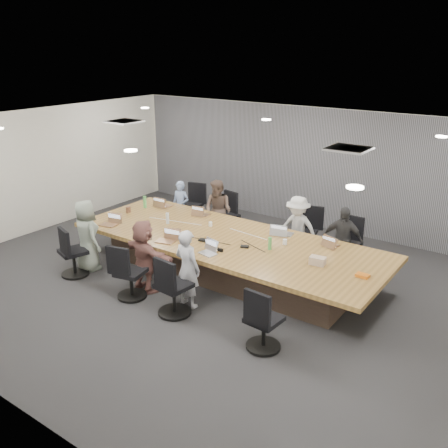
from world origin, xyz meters
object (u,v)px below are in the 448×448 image
Objects in this scene: chair_6 at (174,290)px; snack_packet at (363,276)px; chair_4 at (73,256)px; person_6 at (187,269)px; chair_7 at (264,324)px; chair_0 at (190,209)px; conference_table at (227,255)px; laptop_1 at (203,214)px; bottle_clear at (167,218)px; laptop_3 at (330,245)px; stapler at (219,250)px; person_5 at (144,256)px; laptop_2 at (284,234)px; laptop_5 at (165,241)px; laptop_6 at (208,254)px; bottle_green_right at (270,243)px; laptop_0 at (165,205)px; person_3 at (342,240)px; person_2 at (297,229)px; person_1 at (218,211)px; chair_3 at (348,248)px; bottle_green_left at (145,202)px; laptop_4 at (108,225)px; chair_1 at (227,219)px; person_0 at (181,206)px; person_4 at (87,235)px; chair_2 at (305,236)px; chair_5 at (131,276)px; mug_brown at (128,210)px.

chair_6 reaches higher than snack_packet.
person_6 is at bearing 25.98° from chair_4.
chair_0 is at bearing 144.25° from chair_7.
conference_table is 2.88m from chair_4.
chair_0 reaches higher than laptop_1.
bottle_clear is at bearing -178.49° from conference_table.
laptop_3 is 1.94× the size of stapler.
laptop_3 is 3.32m from person_5.
laptop_2 is (-1.08, 2.50, 0.36)m from chair_7.
laptop_6 is (0.97, 0.00, 0.00)m from laptop_5.
bottle_green_right reaches higher than conference_table.
person_3 is (3.97, 0.55, -0.09)m from laptop_0.
person_2 is (0.60, 3.05, 0.25)m from chair_6.
chair_7 is 2.71× the size of laptop_1.
person_6 is at bearing 172.14° from chair_7.
person_1 reaches higher than laptop_6.
chair_3 is at bearing -147.59° from laptop_2.
snack_packet is (2.41, 0.47, -0.01)m from stapler.
bottle_green_left is at bearing 18.05° from laptop_3.
person_1 is 4.20× the size of laptop_4.
laptop_0 is 2.90m from laptop_6.
chair_1 is 0.96× the size of chair_4.
laptop_4 is at bearing 165.58° from chair_6.
chair_1 is at bearing 135.57° from chair_7.
laptop_3 is 0.91× the size of laptop_4.
person_0 reaches higher than laptop_6.
person_0 is at bearing 109.64° from laptop_5.
person_1 is 8.92× the size of stapler.
person_1 reaches higher than bottle_green_right.
chair_0 is 3.06m from person_4.
laptop_6 is 0.23m from stapler.
chair_1 is 0.92× the size of chair_2.
chair_2 is 2.37m from stapler.
chair_5 is at bearing -120.86° from person_2.
laptop_0 is (0.00, -0.90, 0.32)m from chair_0.
laptop_6 is at bearing 29.93° from chair_5.
chair_0 is 2.53× the size of laptop_2.
laptop_3 is at bearing -129.73° from person_5.
mug_brown is (-3.35, -1.69, 0.38)m from chair_2.
chair_3 is at bearing 21.46° from mug_brown.
bottle_green_left is (-0.26, -0.34, 0.12)m from laptop_0.
chair_7 is at bearing -12.86° from chair_5.
laptop_5 is at bearing 110.85° from chair_1.
laptop_4 is 0.25× the size of person_5.
laptop_5 is at bearing -36.22° from bottle_green_left.
laptop_2 is 1.00× the size of laptop_5.
chair_0 reaches higher than snack_packet.
snack_packet is at bearing -3.22° from laptop_5.
laptop_3 is 1.00× the size of laptop_6.
person_3 is 0.94× the size of person_4.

